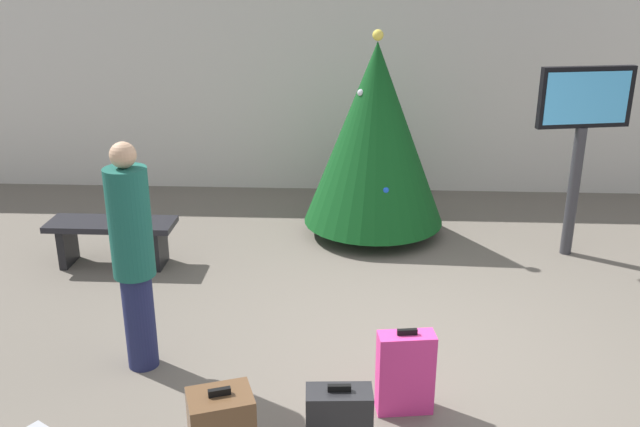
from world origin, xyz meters
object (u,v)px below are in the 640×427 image
object	(u,v)px
holiday_tree	(375,135)
waiting_bench	(112,233)
flight_info_kiosk	(582,124)
traveller_0	(133,253)
suitcase_3	(405,373)

from	to	relation	value
holiday_tree	waiting_bench	distance (m)	3.01
flight_info_kiosk	traveller_0	distance (m)	4.63
traveller_0	holiday_tree	bearing A→B (deg)	57.43
flight_info_kiosk	suitcase_3	xyz separation A→B (m)	(-1.93, -2.87, -1.12)
flight_info_kiosk	waiting_bench	xyz separation A→B (m)	(-4.78, -0.54, -1.07)
holiday_tree	suitcase_3	bearing A→B (deg)	-87.50
holiday_tree	waiting_bench	size ratio (longest dim) A/B	1.79
traveller_0	suitcase_3	xyz separation A→B (m)	(1.99, -0.47, -0.65)
traveller_0	flight_info_kiosk	bearing A→B (deg)	31.45
holiday_tree	traveller_0	xyz separation A→B (m)	(-1.85, -2.89, -0.22)
waiting_bench	suitcase_3	distance (m)	3.68
holiday_tree	flight_info_kiosk	distance (m)	2.15
flight_info_kiosk	waiting_bench	size ratio (longest dim) A/B	1.55
flight_info_kiosk	traveller_0	bearing A→B (deg)	-148.55
traveller_0	waiting_bench	bearing A→B (deg)	114.69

